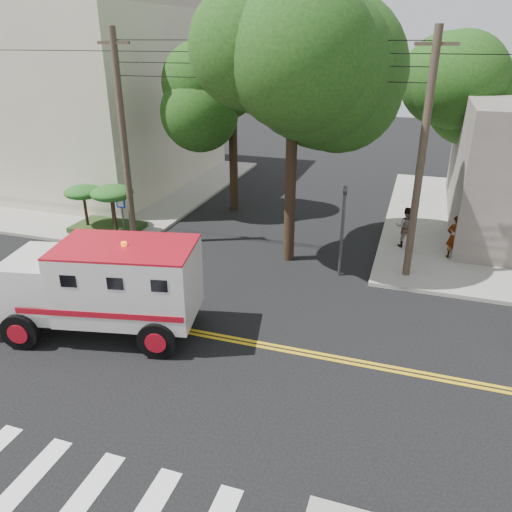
% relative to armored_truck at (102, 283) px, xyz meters
% --- Properties ---
extents(ground, '(100.00, 100.00, 0.00)m').
position_rel_armored_truck_xyz_m(ground, '(2.51, 0.77, -1.70)').
color(ground, black).
rests_on(ground, ground).
extents(sidewalk_nw, '(17.00, 17.00, 0.15)m').
position_rel_armored_truck_xyz_m(sidewalk_nw, '(-10.99, 14.27, -1.63)').
color(sidewalk_nw, gray).
rests_on(sidewalk_nw, ground).
extents(building_left, '(16.00, 14.00, 10.00)m').
position_rel_armored_truck_xyz_m(building_left, '(-12.99, 15.77, 3.45)').
color(building_left, '#BAB298').
rests_on(building_left, sidewalk_nw).
extents(utility_pole_left, '(0.28, 0.28, 9.00)m').
position_rel_armored_truck_xyz_m(utility_pole_left, '(-3.09, 6.77, 2.80)').
color(utility_pole_left, '#382D23').
rests_on(utility_pole_left, ground).
extents(utility_pole_right, '(0.28, 0.28, 9.00)m').
position_rel_armored_truck_xyz_m(utility_pole_right, '(8.81, 6.97, 2.80)').
color(utility_pole_right, '#382D23').
rests_on(utility_pole_right, ground).
extents(tree_main, '(6.08, 5.70, 9.85)m').
position_rel_armored_truck_xyz_m(tree_main, '(4.45, 6.98, 5.50)').
color(tree_main, black).
rests_on(tree_main, ground).
extents(tree_left, '(4.48, 4.20, 7.70)m').
position_rel_armored_truck_xyz_m(tree_left, '(-0.16, 12.56, 4.03)').
color(tree_left, black).
rests_on(tree_left, ground).
extents(tree_right, '(4.80, 4.50, 8.20)m').
position_rel_armored_truck_xyz_m(tree_right, '(11.36, 16.55, 4.39)').
color(tree_right, black).
rests_on(tree_right, ground).
extents(traffic_signal, '(0.15, 0.18, 3.60)m').
position_rel_armored_truck_xyz_m(traffic_signal, '(6.31, 6.37, 0.52)').
color(traffic_signal, '#3F3F42').
rests_on(traffic_signal, ground).
extents(accessibility_sign, '(0.45, 0.10, 2.02)m').
position_rel_armored_truck_xyz_m(accessibility_sign, '(-3.69, 6.95, -0.34)').
color(accessibility_sign, '#3F3F42').
rests_on(accessibility_sign, ground).
extents(palm_planter, '(3.52, 2.63, 2.36)m').
position_rel_armored_truck_xyz_m(palm_planter, '(-4.92, 7.40, -0.05)').
color(palm_planter, '#1E3314').
rests_on(palm_planter, sidewalk_nw).
extents(armored_truck, '(6.91, 3.71, 2.99)m').
position_rel_armored_truck_xyz_m(armored_truck, '(0.00, 0.00, 0.00)').
color(armored_truck, beige).
rests_on(armored_truck, ground).
extents(pedestrian_a, '(0.78, 0.64, 1.83)m').
position_rel_armored_truck_xyz_m(pedestrian_a, '(10.53, 9.25, -0.64)').
color(pedestrian_a, gray).
rests_on(pedestrian_a, sidewalk_ne).
extents(pedestrian_b, '(0.92, 0.74, 1.79)m').
position_rel_armored_truck_xyz_m(pedestrian_b, '(8.56, 9.85, -0.65)').
color(pedestrian_b, gray).
rests_on(pedestrian_b, sidewalk_ne).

